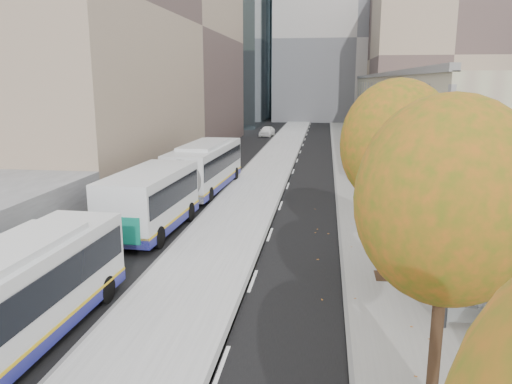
# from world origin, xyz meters

# --- Properties ---
(bus_platform) EXTENTS (4.25, 150.00, 0.15)m
(bus_platform) POSITION_xyz_m (-3.88, 35.00, 0.07)
(bus_platform) COLOR #A6A6A6
(bus_platform) RESTS_ON ground
(sidewalk) EXTENTS (4.75, 150.00, 0.08)m
(sidewalk) POSITION_xyz_m (4.12, 35.00, 0.04)
(sidewalk) COLOR gray
(sidewalk) RESTS_ON ground
(building_tan) EXTENTS (18.00, 92.00, 8.00)m
(building_tan) POSITION_xyz_m (15.50, 64.00, 4.00)
(building_tan) COLOR gray
(building_tan) RESTS_ON ground
(building_midrise) EXTENTS (24.00, 46.00, 25.00)m
(building_midrise) POSITION_xyz_m (-22.50, 41.00, 12.50)
(building_midrise) COLOR gray
(building_midrise) RESTS_ON ground
(building_far_block) EXTENTS (30.00, 18.00, 30.00)m
(building_far_block) POSITION_xyz_m (6.00, 96.00, 15.00)
(building_far_block) COLOR #A19A95
(building_far_block) RESTS_ON ground
(bus_shelter) EXTENTS (1.90, 4.40, 2.53)m
(bus_shelter) POSITION_xyz_m (5.69, 10.96, 2.19)
(bus_shelter) COLOR #383A3F
(bus_shelter) RESTS_ON sidewalk
(tree_b) EXTENTS (4.00, 4.00, 6.97)m
(tree_b) POSITION_xyz_m (3.60, 5.00, 5.04)
(tree_b) COLOR black
(tree_b) RESTS_ON sidewalk
(tree_c) EXTENTS (4.20, 4.20, 7.28)m
(tree_c) POSITION_xyz_m (3.60, 13.00, 5.25)
(tree_c) COLOR black
(tree_c) RESTS_ON sidewalk
(bus_far) EXTENTS (3.56, 19.07, 3.16)m
(bus_far) POSITION_xyz_m (-7.42, 23.36, 1.73)
(bus_far) COLOR silver
(bus_far) RESTS_ON ground
(distant_car) EXTENTS (2.09, 4.29, 1.41)m
(distant_car) POSITION_xyz_m (-7.08, 63.22, 0.70)
(distant_car) COLOR white
(distant_car) RESTS_ON ground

